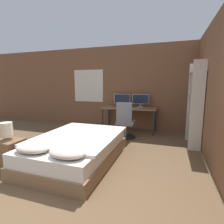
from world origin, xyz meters
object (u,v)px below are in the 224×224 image
keyboard (128,108)px  computer_mouse (137,108)px  nightstand (9,154)px  monitor_right (141,100)px  office_chair (125,124)px  monitor_left (122,99)px  bedside_lamp (6,130)px  bed (77,149)px  bookshelf (196,102)px  desk (129,110)px

keyboard → computer_mouse: computer_mouse is taller
nightstand → computer_mouse: 3.38m
monitor_right → office_chair: bearing=-103.5°
monitor_left → computer_mouse: bearing=-38.7°
office_chair → computer_mouse: bearing=65.7°
bedside_lamp → keyboard: bedside_lamp is taller
monitor_right → computer_mouse: monitor_right is taller
office_chair → keyboard: bearing=97.1°
bed → keyboard: (0.46, 2.22, 0.51)m
computer_mouse → office_chair: (-0.23, -0.51, -0.38)m
keyboard → computer_mouse: 0.29m
nightstand → computer_mouse: (1.74, 2.85, 0.51)m
nightstand → bookshelf: bookshelf is taller
bed → monitor_right: size_ratio=3.93×
bed → computer_mouse: computer_mouse is taller
computer_mouse → office_chair: size_ratio=0.07×
bookshelf → desk: bearing=153.8°
monitor_left → office_chair: (0.37, -0.99, -0.60)m
monitor_left → keyboard: monitor_left is taller
computer_mouse → office_chair: 0.68m
bed → nightstand: bearing=-147.8°
desk → bookshelf: bearing=-26.2°
desk → computer_mouse: 0.39m
bedside_lamp → monitor_left: 3.53m
desk → keyboard: keyboard is taller
desk → office_chair: 0.80m
bed → bookshelf: size_ratio=1.06×
monitor_right → desk: bearing=-141.4°
desk → office_chair: size_ratio=1.67×
keyboard → bookshelf: bookshelf is taller
monitor_left → computer_mouse: monitor_left is taller
monitor_left → bed: bearing=-93.3°
monitor_left → monitor_right: bearing=0.0°
desk → keyboard: bearing=-90.0°
nightstand → keyboard: (1.45, 2.85, 0.50)m
nightstand → desk: desk is taller
nightstand → office_chair: size_ratio=0.51×
nightstand → bedside_lamp: size_ratio=1.66×
bed → bedside_lamp: 1.25m
nightstand → desk: 3.43m
nightstand → monitor_left: monitor_left is taller
bookshelf → computer_mouse: bearing=156.8°
bedside_lamp → office_chair: (1.51, 2.34, -0.30)m
nightstand → monitor_right: (1.75, 3.33, 0.73)m
nightstand → desk: bearing=64.9°
bedside_lamp → computer_mouse: size_ratio=4.39×
bedside_lamp → monitor_left: monitor_left is taller
monitor_right → computer_mouse: size_ratio=7.61×
bed → computer_mouse: size_ratio=29.93×
bed → keyboard: keyboard is taller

